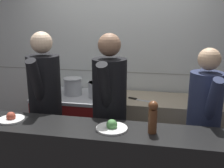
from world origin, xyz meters
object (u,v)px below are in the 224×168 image
object	(u,v)px
pepper_mill	(153,116)
chef_head_cook	(46,102)
chef_sous	(110,108)
chef_line	(204,120)
stock_pot	(50,87)
sauce_pot	(73,86)
braising_pot	(97,89)
plated_dish_main	(11,118)
oven_range	(76,125)
plated_dish_appetiser	(112,127)
chefs_knife	(139,100)

from	to	relation	value
pepper_mill	chef_head_cook	world-z (taller)	chef_head_cook
chef_sous	pepper_mill	bearing A→B (deg)	-45.90
chef_sous	chef_line	world-z (taller)	chef_sous
stock_pot	chef_line	world-z (taller)	chef_line
sauce_pot	chef_line	world-z (taller)	chef_line
chef_head_cook	chef_line	size ratio (longest dim) A/B	1.08
braising_pot	plated_dish_main	xyz separation A→B (m)	(-0.56, -1.09, -0.01)
braising_pot	chef_line	distance (m)	1.38
oven_range	stock_pot	world-z (taller)	stock_pot
plated_dish_main	chef_sous	size ratio (longest dim) A/B	0.14
stock_pot	chef_sous	xyz separation A→B (m)	(0.96, -0.63, -0.00)
plated_dish_appetiser	pepper_mill	size ratio (longest dim) A/B	0.98
pepper_mill	chef_line	size ratio (longest dim) A/B	0.17
oven_range	chef_sous	distance (m)	1.05
braising_pot	chefs_knife	world-z (taller)	braising_pot
stock_pot	plated_dish_appetiser	xyz separation A→B (m)	(1.08, -1.11, 0.00)
chef_line	chef_head_cook	bearing A→B (deg)	171.87
sauce_pot	oven_range	bearing A→B (deg)	20.86
sauce_pot	chefs_knife	world-z (taller)	sauce_pot
chef_sous	braising_pot	bearing A→B (deg)	115.19
oven_range	chefs_knife	world-z (taller)	chefs_knife
sauce_pot	stock_pot	bearing A→B (deg)	-174.43
chefs_knife	stock_pot	bearing A→B (deg)	177.16
plated_dish_main	pepper_mill	world-z (taller)	pepper_mill
braising_pot	plated_dish_appetiser	xyz separation A→B (m)	(0.41, -1.11, -0.01)
stock_pot	chef_head_cook	distance (m)	0.62
braising_pot	chef_line	size ratio (longest dim) A/B	0.15
sauce_pot	plated_dish_main	distance (m)	1.15
braising_pot	plated_dish_main	size ratio (longest dim) A/B	1.02
chef_sous	sauce_pot	bearing A→B (deg)	134.28
chefs_knife	plated_dish_appetiser	distance (m)	1.07
chef_head_cook	chef_line	bearing A→B (deg)	-6.32
chefs_knife	chef_head_cook	bearing A→B (deg)	-152.37
chefs_knife	plated_dish_main	world-z (taller)	plated_dish_main
braising_pot	pepper_mill	world-z (taller)	pepper_mill
chefs_knife	chef_head_cook	xyz separation A→B (m)	(-1.00, -0.52, 0.08)
chef_head_cook	plated_dish_main	bearing A→B (deg)	-107.84
plated_dish_appetiser	chef_line	xyz separation A→B (m)	(0.84, 0.53, -0.08)
plated_dish_main	pepper_mill	xyz separation A→B (m)	(1.32, -0.01, 0.13)
plated_dish_appetiser	pepper_mill	xyz separation A→B (m)	(0.35, 0.00, 0.13)
plated_dish_appetiser	pepper_mill	world-z (taller)	pepper_mill
chef_head_cook	chef_sous	xyz separation A→B (m)	(0.75, -0.04, -0.00)
braising_pot	chef_sous	bearing A→B (deg)	-64.77
chefs_knife	sauce_pot	bearing A→B (deg)	174.20
sauce_pot	pepper_mill	distance (m)	1.60
oven_range	pepper_mill	size ratio (longest dim) A/B	3.65
braising_pot	plated_dish_main	bearing A→B (deg)	-117.22
pepper_mill	plated_dish_main	bearing A→B (deg)	179.64
sauce_pot	pepper_mill	bearing A→B (deg)	-45.76
stock_pot	braising_pot	bearing A→B (deg)	-0.78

